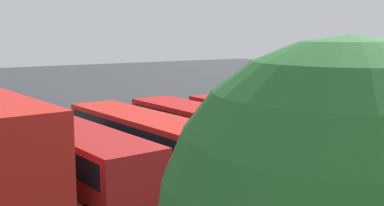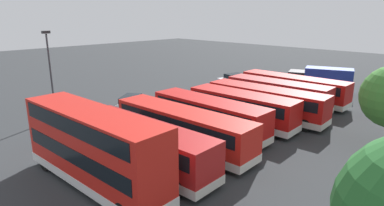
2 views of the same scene
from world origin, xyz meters
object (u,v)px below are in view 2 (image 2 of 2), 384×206
object	(u,v)px
bus_single_deck_third	(266,102)
waste_bin_yellow	(114,116)
bus_single_deck_second	(277,94)
bus_single_deck_seventh	(144,144)
car_hatchback_silver	(234,79)
bus_single_deck_fifth	(209,115)
car_small_green	(131,102)
bus_single_deck_near_end	(293,88)
bus_single_deck_sixth	(182,127)
bus_single_deck_fourth	(242,108)
box_truck_blue	(321,80)
bus_double_decker_far_end	(94,146)
lamp_post_tall	(50,69)

from	to	relation	value
bus_single_deck_third	waste_bin_yellow	size ratio (longest dim) A/B	12.39
bus_single_deck_second	bus_single_deck_third	bearing A→B (deg)	13.28
bus_single_deck_seventh	car_hatchback_silver	distance (m)	27.74
bus_single_deck_fifth	car_small_green	xyz separation A→B (m)	(0.22, -10.75, -0.92)
bus_single_deck_near_end	car_hatchback_silver	bearing A→B (deg)	-106.96
bus_single_deck_sixth	bus_single_deck_seventh	world-z (taller)	same
bus_single_deck_second	bus_single_deck_seventh	bearing A→B (deg)	3.10
bus_single_deck_fourth	bus_single_deck_sixth	size ratio (longest dim) A/B	0.85
bus_single_deck_second	bus_single_deck_fifth	distance (m)	10.55
bus_single_deck_sixth	waste_bin_yellow	size ratio (longest dim) A/B	12.70
bus_single_deck_sixth	box_truck_blue	size ratio (longest dim) A/B	1.53
waste_bin_yellow	bus_single_deck_sixth	bearing A→B (deg)	90.64
bus_single_deck_second	bus_single_deck_sixth	size ratio (longest dim) A/B	0.91
bus_single_deck_near_end	waste_bin_yellow	world-z (taller)	bus_single_deck_near_end
bus_single_deck_second	bus_single_deck_fifth	size ratio (longest dim) A/B	1.02
bus_single_deck_third	bus_single_deck_sixth	world-z (taller)	same
bus_single_deck_fourth	bus_single_deck_sixth	bearing A→B (deg)	-0.72
bus_single_deck_third	bus_single_deck_seventh	world-z (taller)	same
bus_double_decker_far_end	car_hatchback_silver	size ratio (longest dim) A/B	2.38
bus_single_deck_near_end	bus_single_deck_second	xyz separation A→B (m)	(3.61, 0.10, -0.00)
bus_single_deck_sixth	waste_bin_yellow	xyz separation A→B (m)	(0.10, -9.12, -1.15)
bus_single_deck_third	bus_single_deck_fifth	world-z (taller)	same
bus_single_deck_fourth	car_hatchback_silver	distance (m)	17.98
car_small_green	lamp_post_tall	distance (m)	8.48
bus_single_deck_sixth	car_hatchback_silver	xyz separation A→B (m)	(-21.07, -11.42, -0.92)
bus_double_decker_far_end	lamp_post_tall	size ratio (longest dim) A/B	1.35
bus_single_deck_second	bus_single_deck_third	distance (m)	3.67
bus_single_deck_seventh	bus_single_deck_sixth	bearing A→B (deg)	-171.57
waste_bin_yellow	car_hatchback_silver	bearing A→B (deg)	-173.80
bus_double_decker_far_end	car_small_green	bearing A→B (deg)	-132.42
bus_single_deck_near_end	car_small_green	size ratio (longest dim) A/B	2.55
bus_double_decker_far_end	car_small_green	size ratio (longest dim) A/B	2.36
bus_single_deck_near_end	bus_single_deck_second	world-z (taller)	same
car_hatchback_silver	car_small_green	distance (m)	17.71
bus_single_deck_third	car_hatchback_silver	distance (m)	15.88
bus_single_deck_fifth	box_truck_blue	bearing A→B (deg)	179.06
bus_single_deck_sixth	bus_single_deck_seventh	distance (m)	3.97
bus_double_decker_far_end	car_hatchback_silver	xyz separation A→B (m)	(-28.37, -11.79, -1.75)
bus_single_deck_near_end	lamp_post_tall	size ratio (longest dim) A/B	1.46
bus_single_deck_second	lamp_post_tall	size ratio (longest dim) A/B	1.33
lamp_post_tall	bus_single_deck_second	bearing A→B (deg)	143.61
bus_single_deck_third	waste_bin_yellow	xyz separation A→B (m)	(10.66, -9.57, -1.15)
bus_single_deck_fourth	car_small_green	bearing A→B (deg)	-70.97
bus_single_deck_sixth	bus_single_deck_seventh	size ratio (longest dim) A/B	1.09
car_hatchback_silver	waste_bin_yellow	bearing A→B (deg)	6.20
bus_single_deck_seventh	waste_bin_yellow	xyz separation A→B (m)	(-3.82, -9.70, -1.15)
waste_bin_yellow	bus_single_deck_fourth	bearing A→B (deg)	128.74
box_truck_blue	car_hatchback_silver	bearing A→B (deg)	-73.88
bus_single_deck_sixth	lamp_post_tall	xyz separation A→B (m)	(3.72, -13.55, 3.18)
bus_single_deck_second	bus_single_deck_third	xyz separation A→B (m)	(3.57, 0.84, 0.00)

